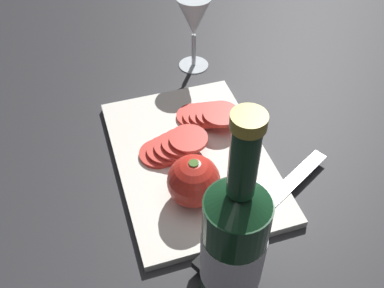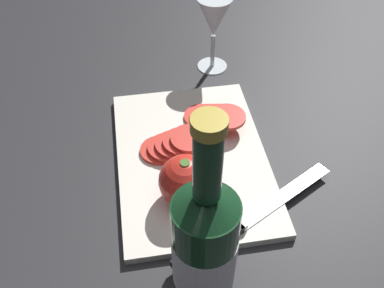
% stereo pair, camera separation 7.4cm
% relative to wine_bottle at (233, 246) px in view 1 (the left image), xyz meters
% --- Properties ---
extents(ground_plane, '(3.00, 3.00, 0.00)m').
position_rel_wine_bottle_xyz_m(ground_plane, '(-0.23, -0.01, -0.11)').
color(ground_plane, '#28282B').
extents(cutting_board, '(0.36, 0.25, 0.01)m').
position_rel_wine_bottle_xyz_m(cutting_board, '(-0.24, 0.02, -0.11)').
color(cutting_board, silver).
rests_on(cutting_board, ground_plane).
extents(wine_bottle, '(0.08, 0.08, 0.32)m').
position_rel_wine_bottle_xyz_m(wine_bottle, '(0.00, 0.00, 0.00)').
color(wine_bottle, '#14381E').
rests_on(wine_bottle, ground_plane).
extents(wine_glass, '(0.07, 0.07, 0.16)m').
position_rel_wine_bottle_xyz_m(wine_glass, '(-0.51, 0.11, -0.00)').
color(wine_glass, silver).
rests_on(wine_glass, ground_plane).
extents(whole_tomato, '(0.08, 0.08, 0.08)m').
position_rel_wine_bottle_xyz_m(whole_tomato, '(-0.15, 0.00, -0.06)').
color(whole_tomato, red).
rests_on(whole_tomato, cutting_board).
extents(knife, '(0.17, 0.28, 0.01)m').
position_rel_wine_bottle_xyz_m(knife, '(-0.07, 0.04, -0.09)').
color(knife, silver).
rests_on(knife, cutting_board).
extents(tomato_slice_stack_near, '(0.10, 0.11, 0.03)m').
position_rel_wine_bottle_xyz_m(tomato_slice_stack_near, '(-0.32, 0.08, -0.08)').
color(tomato_slice_stack_near, red).
rests_on(tomato_slice_stack_near, cutting_board).
extents(tomato_slice_stack_far, '(0.07, 0.12, 0.03)m').
position_rel_wine_bottle_xyz_m(tomato_slice_stack_far, '(-0.26, -0.00, -0.08)').
color(tomato_slice_stack_far, red).
rests_on(tomato_slice_stack_far, cutting_board).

